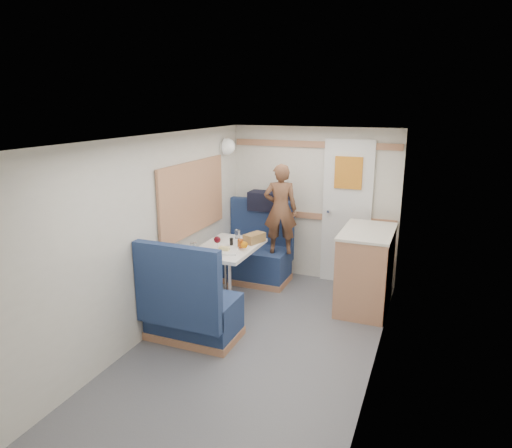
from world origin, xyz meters
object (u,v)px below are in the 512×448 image
at_px(dome_light, 227,146).
at_px(beer_glass, 240,244).
at_px(person, 280,209).
at_px(orange_fruit, 244,245).
at_px(bread_loaf, 254,238).
at_px(bench_far, 256,258).
at_px(tumbler_left, 194,248).
at_px(duffel_bag, 269,201).
at_px(tray, 225,249).
at_px(bench_near, 191,312).
at_px(pepper_grinder, 231,242).
at_px(tumbler_mid, 237,234).
at_px(wine_glass, 217,240).
at_px(galley_counter, 365,269).
at_px(cheese_block, 224,249).
at_px(dinette_table, 228,259).

relative_size(dome_light, beer_glass, 1.97).
bearing_deg(person, orange_fruit, 61.62).
bearing_deg(person, bread_loaf, 56.38).
height_order(bench_far, person, person).
xyz_separation_m(person, orange_fruit, (-0.14, -0.81, -0.24)).
height_order(tumbler_left, beer_glass, tumbler_left).
bearing_deg(beer_glass, orange_fruit, -34.04).
bearing_deg(beer_glass, duffel_bag, 94.12).
xyz_separation_m(bench_far, duffel_bag, (0.08, 0.26, 0.72)).
xyz_separation_m(tray, beer_glass, (0.12, 0.14, 0.04)).
relative_size(dome_light, orange_fruit, 2.54).
xyz_separation_m(bench_near, pepper_grinder, (0.05, 0.87, 0.47)).
relative_size(duffel_bag, pepper_grinder, 5.01).
relative_size(duffel_bag, tumbler_mid, 5.07).
height_order(bench_far, beer_glass, bench_far).
xyz_separation_m(orange_fruit, wine_glass, (-0.25, -0.15, 0.07)).
height_order(bench_far, duffel_bag, duffel_bag).
bearing_deg(galley_counter, orange_fruit, -154.44).
distance_m(bench_far, duffel_bag, 0.77).
height_order(dome_light, wine_glass, dome_light).
distance_m(bench_far, cheese_block, 1.15).
distance_m(dinette_table, bench_far, 0.90).
height_order(cheese_block, tumbler_left, tumbler_left).
bearing_deg(dinette_table, wine_glass, -98.58).
relative_size(galley_counter, tumbler_left, 7.63).
relative_size(person, cheese_block, 10.32).
height_order(orange_fruit, tumbler_mid, tumbler_mid).
xyz_separation_m(dome_light, galley_counter, (1.86, -0.30, -1.28)).
height_order(duffel_bag, tray, duffel_bag).
xyz_separation_m(orange_fruit, beer_glass, (-0.07, 0.05, -0.01)).
height_order(dome_light, tumbler_left, dome_light).
distance_m(orange_fruit, tumbler_mid, 0.46).
height_order(person, tray, person).
xyz_separation_m(person, duffel_bag, (-0.29, 0.35, 0.01)).
bearing_deg(dome_light, bread_loaf, -44.27).
bearing_deg(bench_far, wine_glass, -91.59).
distance_m(orange_fruit, cheese_block, 0.23).
bearing_deg(galley_counter, wine_glass, -153.55).
bearing_deg(pepper_grinder, tray, -94.46).
bearing_deg(dinette_table, dome_light, 114.65).
relative_size(tray, cheese_block, 3.40).
relative_size(bench_far, bench_near, 1.00).
bearing_deg(cheese_block, duffel_bag, 88.95).
distance_m(dinette_table, beer_glass, 0.26).
xyz_separation_m(dome_light, duffel_bag, (0.47, 0.27, -0.73)).
xyz_separation_m(tray, tumbler_left, (-0.26, -0.23, 0.05)).
distance_m(orange_fruit, pepper_grinder, 0.18).
height_order(duffel_bag, orange_fruit, duffel_bag).
height_order(bench_far, orange_fruit, bench_far).
height_order(tumbler_left, pepper_grinder, tumbler_left).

